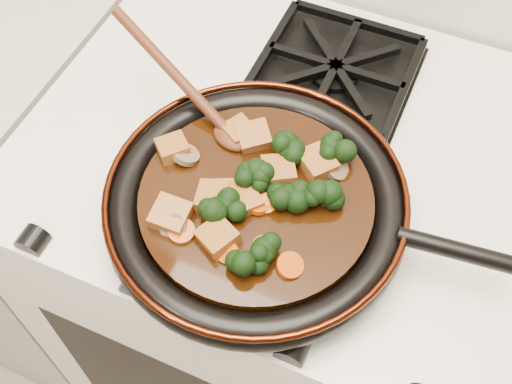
% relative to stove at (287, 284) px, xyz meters
% --- Properties ---
extents(stove, '(0.76, 0.60, 0.90)m').
position_rel_stove_xyz_m(stove, '(0.00, 0.00, 0.00)').
color(stove, white).
rests_on(stove, ground).
extents(burner_grate_front, '(0.23, 0.23, 0.03)m').
position_rel_stove_xyz_m(burner_grate_front, '(0.00, -0.14, 0.46)').
color(burner_grate_front, black).
rests_on(burner_grate_front, stove).
extents(burner_grate_back, '(0.23, 0.23, 0.03)m').
position_rel_stove_xyz_m(burner_grate_back, '(0.00, 0.14, 0.46)').
color(burner_grate_back, black).
rests_on(burner_grate_back, stove).
extents(skillet, '(0.50, 0.37, 0.05)m').
position_rel_stove_xyz_m(skillet, '(-0.00, -0.14, 0.49)').
color(skillet, black).
rests_on(skillet, burner_grate_front).
extents(braising_sauce, '(0.29, 0.29, 0.02)m').
position_rel_stove_xyz_m(braising_sauce, '(-0.01, -0.14, 0.50)').
color(braising_sauce, black).
rests_on(braising_sauce, skillet).
extents(tofu_cube_0, '(0.05, 0.05, 0.03)m').
position_rel_stove_xyz_m(tofu_cube_0, '(-0.09, -0.21, 0.52)').
color(tofu_cube_0, brown).
rests_on(tofu_cube_0, braising_sauce).
extents(tofu_cube_1, '(0.05, 0.06, 0.03)m').
position_rel_stove_xyz_m(tofu_cube_1, '(-0.04, -0.06, 0.52)').
color(tofu_cube_1, brown).
rests_on(tofu_cube_1, braising_sauce).
extents(tofu_cube_2, '(0.05, 0.05, 0.03)m').
position_rel_stove_xyz_m(tofu_cube_2, '(-0.05, -0.17, 0.52)').
color(tofu_cube_2, brown).
rests_on(tofu_cube_2, braising_sauce).
extents(tofu_cube_3, '(0.06, 0.05, 0.03)m').
position_rel_stove_xyz_m(tofu_cube_3, '(-0.02, -0.21, 0.52)').
color(tofu_cube_3, brown).
rests_on(tofu_cube_3, braising_sauce).
extents(tofu_cube_4, '(0.06, 0.06, 0.02)m').
position_rel_stove_xyz_m(tofu_cube_4, '(0.01, -0.10, 0.52)').
color(tofu_cube_4, brown).
rests_on(tofu_cube_4, braising_sauce).
extents(tofu_cube_5, '(0.05, 0.05, 0.02)m').
position_rel_stove_xyz_m(tofu_cube_5, '(-0.13, -0.12, 0.52)').
color(tofu_cube_5, brown).
rests_on(tofu_cube_5, braising_sauce).
extents(tofu_cube_6, '(0.04, 0.05, 0.02)m').
position_rel_stove_xyz_m(tofu_cube_6, '(-0.04, -0.15, 0.52)').
color(tofu_cube_6, brown).
rests_on(tofu_cube_6, braising_sauce).
extents(tofu_cube_7, '(0.05, 0.05, 0.02)m').
position_rel_stove_xyz_m(tofu_cube_7, '(-0.06, -0.06, 0.52)').
color(tofu_cube_7, brown).
rests_on(tofu_cube_7, braising_sauce).
extents(tofu_cube_8, '(0.06, 0.06, 0.03)m').
position_rel_stove_xyz_m(tofu_cube_8, '(0.05, -0.07, 0.52)').
color(tofu_cube_8, brown).
rests_on(tofu_cube_8, braising_sauce).
extents(tofu_cube_9, '(0.05, 0.05, 0.02)m').
position_rel_stove_xyz_m(tofu_cube_9, '(-0.01, -0.15, 0.52)').
color(tofu_cube_9, brown).
rests_on(tofu_cube_9, braising_sauce).
extents(broccoli_floret_0, '(0.08, 0.08, 0.05)m').
position_rel_stove_xyz_m(broccoli_floret_0, '(-0.04, -0.18, 0.52)').
color(broccoli_floret_0, black).
rests_on(broccoli_floret_0, braising_sauce).
extents(broccoli_floret_1, '(0.09, 0.09, 0.07)m').
position_rel_stove_xyz_m(broccoli_floret_1, '(0.07, -0.12, 0.52)').
color(broccoli_floret_1, black).
rests_on(broccoli_floret_1, braising_sauce).
extents(broccoli_floret_2, '(0.07, 0.07, 0.06)m').
position_rel_stove_xyz_m(broccoli_floret_2, '(0.07, -0.04, 0.52)').
color(broccoli_floret_2, black).
rests_on(broccoli_floret_2, braising_sauce).
extents(broccoli_floret_3, '(0.07, 0.07, 0.07)m').
position_rel_stove_xyz_m(broccoli_floret_3, '(-0.03, -0.18, 0.52)').
color(broccoli_floret_3, black).
rests_on(broccoli_floret_3, braising_sauce).
extents(broccoli_floret_4, '(0.08, 0.08, 0.06)m').
position_rel_stove_xyz_m(broccoli_floret_4, '(0.06, -0.05, 0.52)').
color(broccoli_floret_4, black).
rests_on(broccoli_floret_4, braising_sauce).
extents(broccoli_floret_5, '(0.09, 0.09, 0.07)m').
position_rel_stove_xyz_m(broccoli_floret_5, '(-0.02, -0.12, 0.52)').
color(broccoli_floret_5, black).
rests_on(broccoli_floret_5, braising_sauce).
extents(broccoli_floret_6, '(0.08, 0.07, 0.06)m').
position_rel_stove_xyz_m(broccoli_floret_6, '(0.02, -0.24, 0.52)').
color(broccoli_floret_6, black).
rests_on(broccoli_floret_6, braising_sauce).
extents(broccoli_floret_7, '(0.08, 0.09, 0.08)m').
position_rel_stove_xyz_m(broccoli_floret_7, '(0.01, -0.07, 0.52)').
color(broccoli_floret_7, black).
rests_on(broccoli_floret_7, braising_sauce).
extents(broccoli_floret_8, '(0.08, 0.08, 0.06)m').
position_rel_stove_xyz_m(broccoli_floret_8, '(0.03, -0.13, 0.52)').
color(broccoli_floret_8, black).
rests_on(broccoli_floret_8, braising_sauce).
extents(broccoli_floret_9, '(0.07, 0.07, 0.06)m').
position_rel_stove_xyz_m(broccoli_floret_9, '(0.03, -0.21, 0.52)').
color(broccoli_floret_9, black).
rests_on(broccoli_floret_9, braising_sauce).
extents(carrot_coin_0, '(0.03, 0.03, 0.01)m').
position_rel_stove_xyz_m(carrot_coin_0, '(0.03, -0.20, 0.51)').
color(carrot_coin_0, '#B93E05').
rests_on(carrot_coin_0, braising_sauce).
extents(carrot_coin_1, '(0.03, 0.03, 0.01)m').
position_rel_stove_xyz_m(carrot_coin_1, '(-0.07, -0.22, 0.51)').
color(carrot_coin_1, '#B93E05').
rests_on(carrot_coin_1, braising_sauce).
extents(carrot_coin_2, '(0.03, 0.03, 0.01)m').
position_rel_stove_xyz_m(carrot_coin_2, '(0.01, -0.15, 0.51)').
color(carrot_coin_2, '#B93E05').
rests_on(carrot_coin_2, braising_sauce).
extents(carrot_coin_3, '(0.03, 0.03, 0.02)m').
position_rel_stove_xyz_m(carrot_coin_3, '(0.07, -0.21, 0.51)').
color(carrot_coin_3, '#B93E05').
rests_on(carrot_coin_3, braising_sauce).
extents(carrot_coin_4, '(0.03, 0.03, 0.01)m').
position_rel_stove_xyz_m(carrot_coin_4, '(0.00, -0.15, 0.51)').
color(carrot_coin_4, '#B93E05').
rests_on(carrot_coin_4, braising_sauce).
extents(carrot_coin_5, '(0.03, 0.03, 0.02)m').
position_rel_stove_xyz_m(carrot_coin_5, '(-0.00, -0.22, 0.51)').
color(carrot_coin_5, '#B93E05').
rests_on(carrot_coin_5, braising_sauce).
extents(mushroom_slice_0, '(0.04, 0.03, 0.03)m').
position_rel_stove_xyz_m(mushroom_slice_0, '(-0.08, -0.22, 0.52)').
color(mushroom_slice_0, brown).
rests_on(mushroom_slice_0, braising_sauce).
extents(mushroom_slice_1, '(0.05, 0.05, 0.02)m').
position_rel_stove_xyz_m(mushroom_slice_1, '(-0.11, -0.12, 0.52)').
color(mushroom_slice_1, brown).
rests_on(mushroom_slice_1, braising_sauce).
extents(mushroom_slice_2, '(0.03, 0.03, 0.03)m').
position_rel_stove_xyz_m(mushroom_slice_2, '(0.07, -0.06, 0.52)').
color(mushroom_slice_2, brown).
rests_on(mushroom_slice_2, braising_sauce).
extents(wooden_spoon, '(0.15, 0.08, 0.23)m').
position_rel_stove_xyz_m(wooden_spoon, '(-0.13, -0.05, 0.53)').
color(wooden_spoon, '#4A200F').
rests_on(wooden_spoon, braising_sauce).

